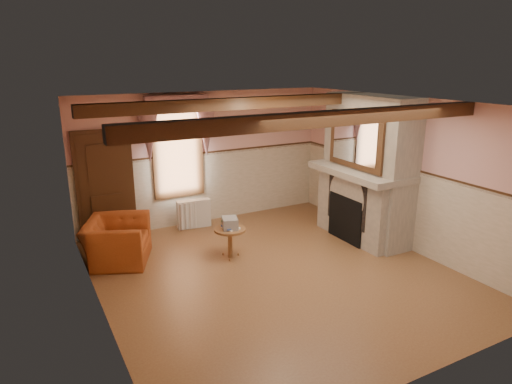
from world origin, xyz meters
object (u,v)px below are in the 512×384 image
side_table (230,243)px  bowl (370,169)px  armchair (117,241)px  mantel_clock (338,157)px  radiator (194,214)px  oil_lamp (345,156)px

side_table → bowl: size_ratio=1.75×
armchair → side_table: bearing=-90.4°
armchair → mantel_clock: bearing=-72.2°
mantel_clock → bowl: bearing=-90.0°
side_table → mantel_clock: mantel_clock is taller
side_table → mantel_clock: (2.63, 0.37, 1.25)m
side_table → radiator: 1.75m
side_table → oil_lamp: (2.63, 0.16, 1.29)m
bowl → oil_lamp: 0.76m
mantel_clock → side_table: bearing=-172.0°
side_table → oil_lamp: oil_lamp is taller
radiator → oil_lamp: size_ratio=2.50×
armchair → bowl: bowl is taller
oil_lamp → mantel_clock: bearing=90.0°
radiator → oil_lamp: (2.65, -1.59, 1.26)m
side_table → radiator: bearing=90.7°
armchair → side_table: size_ratio=2.06×
radiator → mantel_clock: size_ratio=2.92×
armchair → oil_lamp: oil_lamp is taller
side_table → mantel_clock: 2.93m
armchair → mantel_clock: mantel_clock is taller
bowl → mantel_clock: mantel_clock is taller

